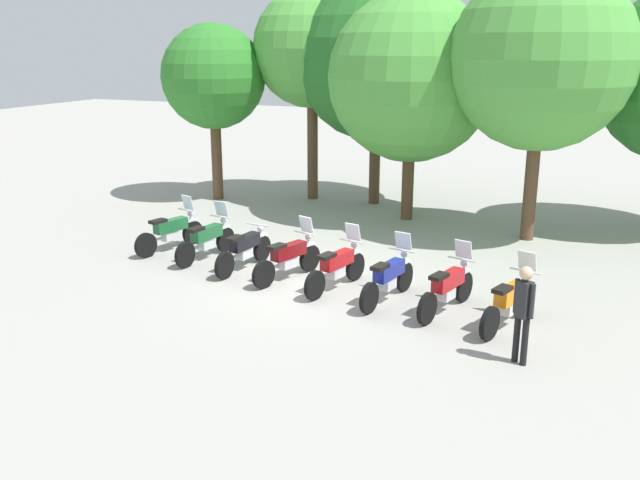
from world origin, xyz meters
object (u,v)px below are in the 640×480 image
object	(u,v)px
motorcycle_3	(289,257)
tree_4	(542,59)
tree_3	(411,77)
motorcycle_2	(244,249)
motorcycle_0	(171,231)
motorcycle_4	(337,267)
motorcycle_5	(389,277)
tree_1	(312,49)
tree_0	(213,77)
person_0	(523,307)
motorcycle_1	(207,239)
motorcycle_6	(448,287)
tree_2	(377,60)
motorcycle_7	(510,301)

from	to	relation	value
motorcycle_3	tree_4	bearing A→B (deg)	-22.50
motorcycle_3	tree_3	xyz separation A→B (m)	(0.94, 6.47, 3.73)
motorcycle_2	motorcycle_3	xyz separation A→B (m)	(1.27, -0.23, 0.01)
motorcycle_0	motorcycle_4	distance (m)	5.16
motorcycle_5	tree_4	size ratio (longest dim) A/B	0.30
motorcycle_4	tree_1	xyz separation A→B (m)	(-4.14, 8.22, 4.51)
tree_0	tree_1	distance (m)	3.41
motorcycle_2	tree_0	size ratio (longest dim) A/B	0.37
motorcycle_0	motorcycle_4	bearing A→B (deg)	-86.18
person_0	motorcycle_3	bearing A→B (deg)	97.33
motorcycle_1	motorcycle_6	world-z (taller)	same
motorcycle_4	tree_0	distance (m)	10.55
motorcycle_2	motorcycle_4	xyz separation A→B (m)	(2.53, -0.43, 0.01)
motorcycle_2	tree_1	distance (m)	9.15
motorcycle_1	motorcycle_3	xyz separation A→B (m)	(2.53, -0.58, 0.00)
motorcycle_1	motorcycle_0	bearing A→B (deg)	85.32
tree_1	tree_4	bearing A→B (deg)	-18.18
motorcycle_0	tree_1	bearing A→B (deg)	8.38
motorcycle_0	tree_4	bearing A→B (deg)	-45.22
motorcycle_4	tree_2	distance (m)	9.52
motorcycle_0	person_0	distance (m)	9.80
tree_1	tree_4	distance (m)	7.90
motorcycle_4	tree_4	world-z (taller)	tree_4
motorcycle_0	tree_4	distance (m)	10.56
tree_2	motorcycle_4	bearing A→B (deg)	-76.90
motorcycle_0	motorcycle_1	bearing A→B (deg)	-86.97
motorcycle_6	person_0	distance (m)	2.51
motorcycle_1	motorcycle_5	size ratio (longest dim) A/B	1.01
motorcycle_0	motorcycle_4	world-z (taller)	same
motorcycle_3	motorcycle_5	world-z (taller)	same
person_0	tree_2	world-z (taller)	tree_2
motorcycle_0	tree_2	world-z (taller)	tree_2
motorcycle_5	motorcycle_7	bearing A→B (deg)	-88.21
motorcycle_2	tree_2	world-z (taller)	tree_2
motorcycle_4	tree_4	distance (m)	7.93
tree_1	motorcycle_3	bearing A→B (deg)	-70.23
motorcycle_5	tree_0	bearing A→B (deg)	60.35
motorcycle_7	tree_2	bearing A→B (deg)	50.04
motorcycle_0	motorcycle_2	xyz separation A→B (m)	(2.52, -0.63, -0.01)
motorcycle_7	person_0	size ratio (longest dim) A/B	1.23
tree_1	tree_3	bearing A→B (deg)	-22.13
motorcycle_3	tree_2	distance (m)	9.17
motorcycle_4	motorcycle_6	size ratio (longest dim) A/B	1.01
motorcycle_6	tree_1	distance (m)	11.78
motorcycle_3	motorcycle_6	world-z (taller)	same
motorcycle_3	motorcycle_5	xyz separation A→B (m)	(2.52, -0.45, 0.00)
motorcycle_0	person_0	xyz separation A→B (m)	(9.24, -3.25, 0.49)
motorcycle_2	motorcycle_5	xyz separation A→B (m)	(3.80, -0.68, 0.01)
motorcycle_1	motorcycle_7	bearing A→B (deg)	-92.73
motorcycle_1	person_0	world-z (taller)	person_0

